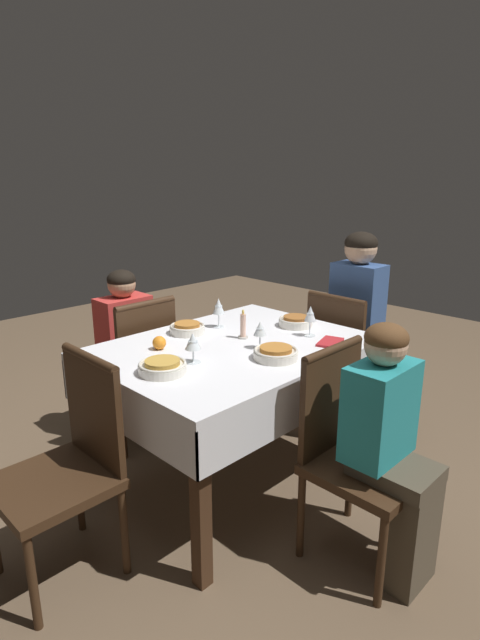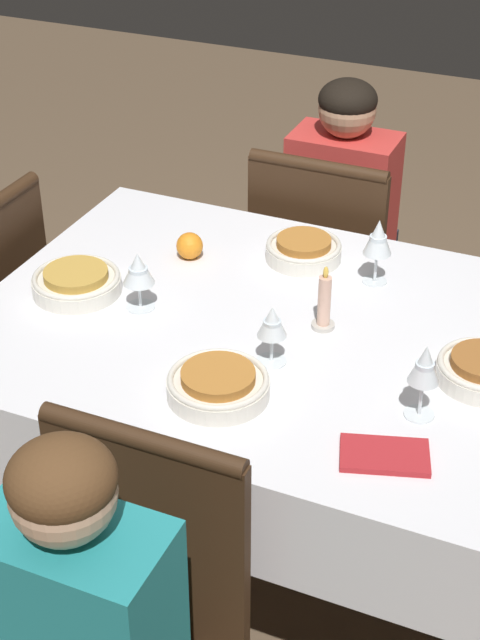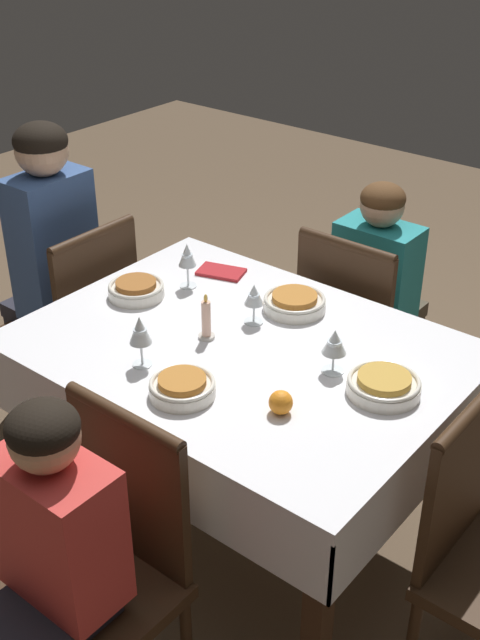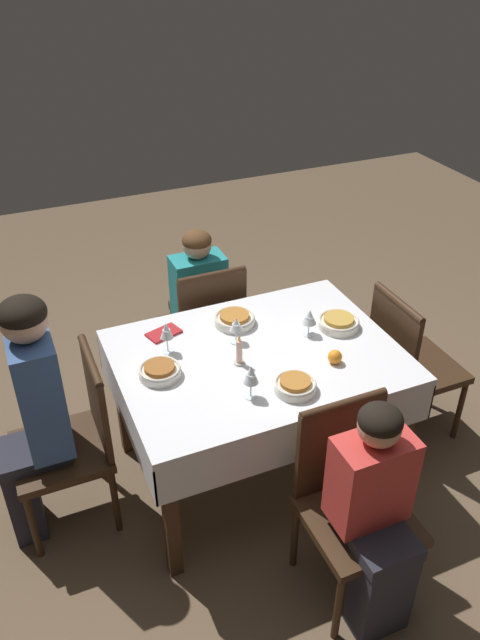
# 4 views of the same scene
# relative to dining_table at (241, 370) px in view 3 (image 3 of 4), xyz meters

# --- Properties ---
(ground_plane) EXTENTS (8.00, 8.00, 0.00)m
(ground_plane) POSITION_rel_dining_table_xyz_m (0.00, 0.00, -0.66)
(ground_plane) COLOR brown
(dining_table) EXTENTS (1.30, 0.97, 0.76)m
(dining_table) POSITION_rel_dining_table_xyz_m (0.00, 0.00, 0.00)
(dining_table) COLOR silver
(dining_table) RESTS_ON ground_plane
(chair_east) EXTENTS (0.42, 0.42, 0.89)m
(chair_east) POSITION_rel_dining_table_xyz_m (0.87, -0.09, -0.18)
(chair_east) COLOR #382314
(chair_east) RESTS_ON ground_plane
(chair_south) EXTENTS (0.42, 0.42, 0.89)m
(chair_south) POSITION_rel_dining_table_xyz_m (-0.00, -0.70, -0.18)
(chair_south) COLOR #382314
(chair_south) RESTS_ON ground_plane
(chair_north) EXTENTS (0.42, 0.42, 0.89)m
(chair_north) POSITION_rel_dining_table_xyz_m (-0.10, 0.70, -0.18)
(chair_north) COLOR #382314
(chair_north) RESTS_ON ground_plane
(person_adult_denim) EXTENTS (0.34, 0.30, 1.24)m
(person_adult_denim) POSITION_rel_dining_table_xyz_m (1.02, -0.09, 0.03)
(person_adult_denim) COLOR #282833
(person_adult_denim) RESTS_ON ground_plane
(person_child_teal) EXTENTS (0.30, 0.33, 1.03)m
(person_child_teal) POSITION_rel_dining_table_xyz_m (-0.00, -0.87, -0.10)
(person_child_teal) COLOR #4C4233
(person_child_teal) RESTS_ON ground_plane
(person_child_red) EXTENTS (0.30, 0.33, 1.04)m
(person_child_red) POSITION_rel_dining_table_xyz_m (-0.10, 0.87, -0.10)
(person_child_red) COLOR #282833
(person_child_red) RESTS_ON ground_plane
(bowl_east) EXTENTS (0.19, 0.19, 0.06)m
(bowl_east) POSITION_rel_dining_table_xyz_m (0.46, -0.02, 0.12)
(bowl_east) COLOR silver
(bowl_east) RESTS_ON dining_table
(wine_glass_east) EXTENTS (0.06, 0.06, 0.16)m
(wine_glass_east) POSITION_rel_dining_table_xyz_m (0.38, -0.18, 0.21)
(wine_glass_east) COLOR white
(wine_glass_east) RESTS_ON dining_table
(bowl_south) EXTENTS (0.20, 0.20, 0.06)m
(bowl_south) POSITION_rel_dining_table_xyz_m (-0.00, -0.28, 0.12)
(bowl_south) COLOR silver
(bowl_south) RESTS_ON dining_table
(wine_glass_south) EXTENTS (0.06, 0.06, 0.13)m
(wine_glass_south) POSITION_rel_dining_table_xyz_m (0.05, -0.13, 0.19)
(wine_glass_south) COLOR white
(wine_glass_south) RESTS_ON dining_table
(bowl_north) EXTENTS (0.18, 0.18, 0.06)m
(bowl_north) POSITION_rel_dining_table_xyz_m (-0.04, 0.30, 0.12)
(bowl_north) COLOR silver
(bowl_north) RESTS_ON dining_table
(wine_glass_north) EXTENTS (0.07, 0.07, 0.16)m
(wine_glass_north) POSITION_rel_dining_table_xyz_m (0.15, 0.27, 0.21)
(wine_glass_north) COLOR white
(wine_glass_north) RESTS_ON dining_table
(bowl_west) EXTENTS (0.20, 0.20, 0.06)m
(bowl_west) POSITION_rel_dining_table_xyz_m (-0.46, -0.05, 0.12)
(bowl_west) COLOR silver
(bowl_west) RESTS_ON dining_table
(wine_glass_west) EXTENTS (0.07, 0.07, 0.14)m
(wine_glass_west) POSITION_rel_dining_table_xyz_m (-0.29, -0.05, 0.19)
(wine_glass_west) COLOR white
(wine_glass_west) RESTS_ON dining_table
(candle_centerpiece) EXTENTS (0.05, 0.05, 0.15)m
(candle_centerpiece) POSITION_rel_dining_table_xyz_m (0.11, 0.04, 0.15)
(candle_centerpiece) COLOR beige
(candle_centerpiece) RESTS_ON dining_table
(orange_fruit) EXTENTS (0.07, 0.07, 0.07)m
(orange_fruit) POSITION_rel_dining_table_xyz_m (-0.29, 0.20, 0.13)
(orange_fruit) COLOR orange
(orange_fruit) RESTS_ON dining_table
(napkin_red_folded) EXTENTS (0.18, 0.14, 0.01)m
(napkin_red_folded) POSITION_rel_dining_table_xyz_m (0.35, -0.33, 0.10)
(napkin_red_folded) COLOR #AD2328
(napkin_red_folded) RESTS_ON dining_table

